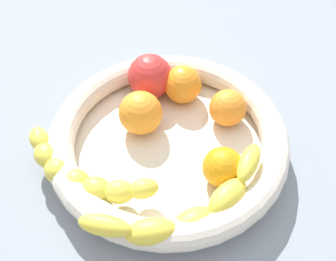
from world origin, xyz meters
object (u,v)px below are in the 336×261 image
Objects in this scene: orange_mid_left at (223,167)px; orange_mid_right at (228,108)px; banana_draped_right at (80,176)px; orange_front at (183,84)px; fruit_bowl at (168,140)px; orange_rear at (141,113)px; banana_draped_left at (189,211)px; tomato_red at (150,76)px.

orange_mid_right is at bearing -119.39° from orange_mid_left.
banana_draped_right is 2.71× the size of orange_front.
fruit_bowl is 5.34cm from orange_rear.
orange_mid_right is (-5.06, -8.98, 0.06)cm from orange_mid_left.
orange_rear is at bearing -13.90° from orange_mid_right.
banana_draped_left reaches higher than fruit_bowl.
orange_front reaches higher than banana_draped_right.
orange_mid_left is 0.77× the size of tomato_red.
orange_front is (-5.24, -7.84, 1.79)cm from fruit_bowl.
tomato_red is (-1.05, -10.69, 2.32)cm from fruit_bowl.
fruit_bowl is at bearing 56.21° from orange_front.
orange_front is at bearing -92.86° from orange_mid_left.
orange_rear is (0.61, -16.29, 0.19)cm from banana_draped_left.
fruit_bowl is 4.82× the size of tomato_red.
banana_draped_left is 17.54cm from orange_mid_right.
orange_rear reaches higher than orange_mid_left.
orange_rear is at bearing -145.74° from banana_draped_right.
fruit_bowl is 6.14× the size of orange_mid_right.
orange_rear is 0.91× the size of tomato_red.
fruit_bowl is 5.29× the size of orange_rear.
orange_rear is (6.97, -11.95, 0.48)cm from orange_mid_left.
orange_mid_right reaches higher than fruit_bowl.
orange_mid_right reaches higher than banana_draped_right.
banana_draped_left is at bearing 81.07° from fruit_bowl.
banana_draped_right is at bearing 44.27° from tomato_red.
banana_draped_right is 19.06cm from tomato_red.
banana_draped_left is 4.73× the size of orange_mid_left.
orange_front is 1.10× the size of orange_mid_left.
orange_mid_right is (-4.28, 6.55, -0.21)cm from orange_front.
orange_mid_left is at bearing 120.17° from fruit_bowl.
orange_front is 7.82cm from orange_mid_right.
orange_mid_left is 10.30cm from orange_mid_right.
banana_draped_left is 7.70cm from orange_mid_left.
tomato_red is at bearing -118.96° from orange_rear.
banana_draped_left reaches higher than banana_draped_right.
orange_mid_right is 0.78× the size of tomato_red.
orange_rear reaches higher than banana_draped_left.
orange_mid_left is (0.78, 15.52, -0.26)cm from orange_front.
tomato_red is at bearing -34.21° from orange_front.
orange_rear is 7.35cm from tomato_red.
banana_draped_left and orange_mid_right have the same top height.
fruit_bowl is at bearing 84.38° from tomato_red.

